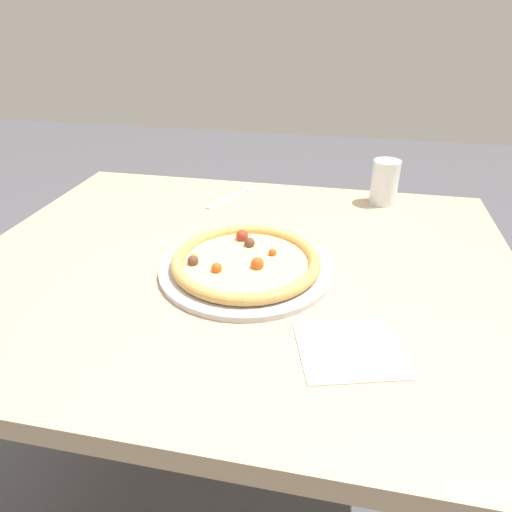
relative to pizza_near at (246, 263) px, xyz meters
name	(u,v)px	position (x,y,z in m)	size (l,w,h in m)	color
ground_plane	(244,483)	(-0.02, 0.04, -0.77)	(8.00, 8.00, 0.00)	#4C4C51
dining_table	(240,304)	(-0.02, 0.04, -0.13)	(1.15, 0.94, 0.75)	tan
pizza_near	(246,263)	(0.00, 0.00, 0.00)	(0.35, 0.35, 0.04)	#B7B7BC
water_cup_clear	(385,181)	(0.28, 0.42, 0.04)	(0.07, 0.07, 0.12)	silver
paper_napkin	(350,349)	(0.21, -0.20, -0.02)	(0.16, 0.14, 0.00)	white
fork	(235,196)	(-0.12, 0.39, -0.02)	(0.11, 0.19, 0.00)	silver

